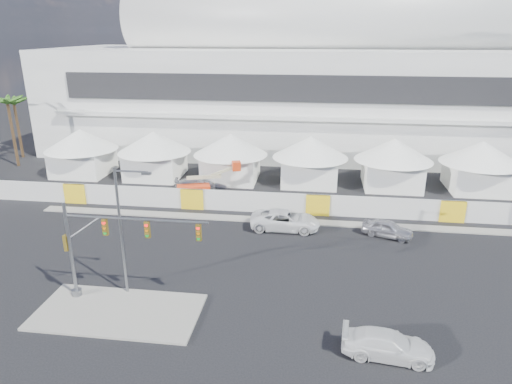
# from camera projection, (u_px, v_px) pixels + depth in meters

# --- Properties ---
(ground) EXTENTS (160.00, 160.00, 0.00)m
(ground) POSITION_uv_depth(u_px,v_px,m) (224.00, 293.00, 30.01)
(ground) COLOR black
(ground) RESTS_ON ground
(median_island) EXTENTS (10.00, 5.00, 0.15)m
(median_island) POSITION_uv_depth(u_px,v_px,m) (118.00, 312.00, 27.93)
(median_island) COLOR gray
(median_island) RESTS_ON ground
(far_curb) EXTENTS (80.00, 1.20, 0.12)m
(far_curb) POSITION_uv_depth(u_px,v_px,m) (481.00, 231.00, 39.17)
(far_curb) COLOR gray
(far_curb) RESTS_ON ground
(stadium) EXTENTS (80.00, 24.80, 21.98)m
(stadium) POSITION_uv_depth(u_px,v_px,m) (341.00, 82.00, 64.52)
(stadium) COLOR silver
(stadium) RESTS_ON ground
(tent_row) EXTENTS (53.40, 8.40, 5.40)m
(tent_row) POSITION_uv_depth(u_px,v_px,m) (270.00, 155.00, 51.31)
(tent_row) COLOR white
(tent_row) RESTS_ON ground
(hoarding_fence) EXTENTS (70.00, 0.25, 2.00)m
(hoarding_fence) POSITION_uv_depth(u_px,v_px,m) (318.00, 205.00, 42.47)
(hoarding_fence) COLOR silver
(hoarding_fence) RESTS_ON ground
(palm_cluster) EXTENTS (10.60, 10.60, 8.55)m
(palm_cluster) POSITION_uv_depth(u_px,v_px,m) (16.00, 107.00, 59.43)
(palm_cluster) COLOR #47331E
(palm_cluster) RESTS_ON ground
(sedan_silver) EXTENTS (3.04, 4.49, 1.42)m
(sedan_silver) POSITION_uv_depth(u_px,v_px,m) (387.00, 229.00, 38.10)
(sedan_silver) COLOR silver
(sedan_silver) RESTS_ON ground
(pickup_curb) EXTENTS (2.77, 5.99, 1.66)m
(pickup_curb) POSITION_uv_depth(u_px,v_px,m) (285.00, 220.00, 39.48)
(pickup_curb) COLOR white
(pickup_curb) RESTS_ON ground
(pickup_near) EXTENTS (2.37, 4.95, 1.39)m
(pickup_near) POSITION_uv_depth(u_px,v_px,m) (388.00, 345.00, 24.04)
(pickup_near) COLOR white
(pickup_near) RESTS_ON ground
(lot_car_c) EXTENTS (2.60, 4.62, 1.27)m
(lot_car_c) POSITION_uv_depth(u_px,v_px,m) (195.00, 184.00, 49.42)
(lot_car_c) COLOR #B2B2B7
(lot_car_c) RESTS_ON ground
(traffic_mast) EXTENTS (9.25, 0.62, 6.39)m
(traffic_mast) POSITION_uv_depth(u_px,v_px,m) (102.00, 246.00, 28.09)
(traffic_mast) COLOR gray
(traffic_mast) RESTS_ON median_island
(streetlight_median) EXTENTS (2.34, 0.24, 8.47)m
(streetlight_median) POSITION_uv_depth(u_px,v_px,m) (124.00, 223.00, 28.34)
(streetlight_median) COLOR slate
(streetlight_median) RESTS_ON median_island
(boom_lift) EXTENTS (6.96, 2.49, 3.42)m
(boom_lift) POSITION_uv_depth(u_px,v_px,m) (199.00, 187.00, 47.58)
(boom_lift) COLOR #E94016
(boom_lift) RESTS_ON ground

